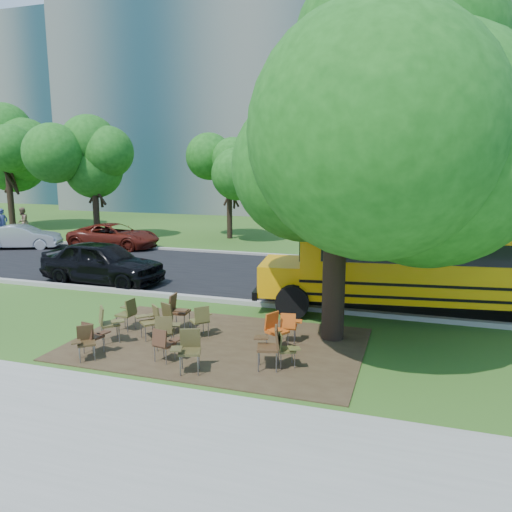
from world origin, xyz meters
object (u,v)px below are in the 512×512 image
(chair_1, at_px, (108,321))
(chair_6, at_px, (270,343))
(chair_3, at_px, (151,319))
(chair_5, at_px, (188,347))
(chair_8, at_px, (128,311))
(pedestrian_b, at_px, (23,222))
(chair_10, at_px, (177,308))
(chair_13, at_px, (289,324))
(school_bus, at_px, (487,259))
(chair_9, at_px, (163,316))
(main_tree, at_px, (339,121))
(chair_0, at_px, (92,334))
(bg_car_red, at_px, (114,236))
(black_car, at_px, (102,262))
(chair_14, at_px, (85,339))
(chair_7, at_px, (285,347))
(bg_car_silver, at_px, (22,237))
(chair_11, at_px, (201,318))
(pedestrian_a, at_px, (3,224))
(chair_4, at_px, (164,342))
(chair_12, at_px, (275,328))
(chair_2, at_px, (166,329))

(chair_1, xyz_separation_m, chair_6, (4.22, -0.29, 0.02))
(chair_3, distance_m, chair_5, 2.37)
(chair_8, distance_m, pedestrian_b, 20.71)
(chair_10, bearing_deg, chair_13, 84.08)
(school_bus, bearing_deg, chair_9, -159.02)
(main_tree, relative_size, chair_0, 11.25)
(chair_3, bearing_deg, chair_8, 19.06)
(chair_10, bearing_deg, chair_1, -44.87)
(main_tree, bearing_deg, chair_5, -130.32)
(bg_car_red, bearing_deg, chair_3, -145.54)
(bg_car_red, distance_m, pedestrian_b, 8.33)
(black_car, bearing_deg, chair_14, -144.48)
(chair_8, relative_size, pedestrian_b, 0.50)
(chair_7, relative_size, bg_car_silver, 0.20)
(chair_6, relative_size, black_car, 0.21)
(chair_0, relative_size, chair_8, 0.91)
(chair_11, height_order, pedestrian_b, pedestrian_b)
(main_tree, relative_size, pedestrian_a, 4.96)
(main_tree, xyz_separation_m, chair_10, (-3.99, -0.61, -4.72))
(black_car, relative_size, bg_car_silver, 1.24)
(chair_14, bearing_deg, main_tree, 171.46)
(chair_1, relative_size, chair_4, 1.16)
(chair_11, bearing_deg, chair_7, -71.83)
(black_car, xyz_separation_m, pedestrian_a, (-11.92, 7.46, 0.11))
(chair_3, bearing_deg, chair_10, -70.63)
(main_tree, bearing_deg, chair_12, -133.83)
(chair_14, bearing_deg, chair_12, 165.86)
(chair_3, bearing_deg, main_tree, -120.56)
(chair_0, xyz_separation_m, pedestrian_b, (-15.93, 15.11, 0.37))
(school_bus, distance_m, black_car, 12.84)
(school_bus, distance_m, chair_13, 6.27)
(school_bus, height_order, chair_12, school_bus)
(chair_12, bearing_deg, bg_car_red, -105.98)
(chair_10, relative_size, chair_13, 1.21)
(chair_4, bearing_deg, chair_0, -167.65)
(chair_4, bearing_deg, pedestrian_b, 149.77)
(chair_7, distance_m, chair_9, 3.61)
(chair_14, bearing_deg, chair_1, -122.73)
(pedestrian_b, bearing_deg, bg_car_silver, 24.69)
(main_tree, relative_size, chair_3, 10.35)
(school_bus, height_order, chair_11, school_bus)
(chair_1, bearing_deg, main_tree, 69.26)
(chair_4, distance_m, chair_12, 2.58)
(chair_8, bearing_deg, chair_5, -121.51)
(school_bus, bearing_deg, chair_4, -147.87)
(chair_5, height_order, chair_9, chair_5)
(school_bus, distance_m, chair_14, 10.93)
(chair_0, distance_m, chair_2, 1.67)
(chair_1, xyz_separation_m, chair_14, (0.14, -1.08, -0.09))
(chair_2, relative_size, chair_5, 0.93)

